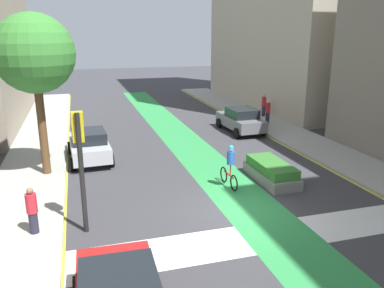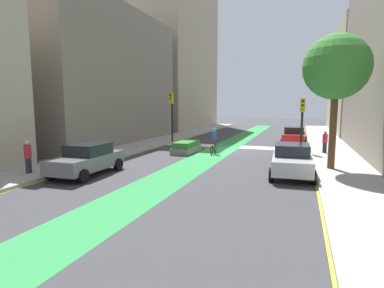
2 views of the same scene
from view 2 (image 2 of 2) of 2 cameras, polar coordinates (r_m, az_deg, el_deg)
name	(u,v)px [view 2 (image 2 of 2)]	position (r m, az deg, el deg)	size (l,w,h in m)	color
ground_plane	(229,150)	(24.29, 6.90, -1.10)	(120.00, 120.00, 0.00)	#38383D
bike_lane_paint	(221,149)	(24.45, 5.32, -1.02)	(2.40, 60.00, 0.01)	#2D8C47
crosswalk_band	(234,147)	(26.23, 7.86, -0.49)	(12.00, 1.80, 0.01)	silver
sidewalk_left	(334,154)	(23.83, 24.80, -1.70)	(3.00, 60.00, 0.15)	#9E9E99
curb_stripe_left	(311,154)	(23.74, 21.19, -1.72)	(0.16, 60.00, 0.01)	yellow
sidewalk_right	(144,145)	(26.90, -8.88, -0.16)	(3.00, 60.00, 0.15)	#9E9E99
curb_stripe_right	(160,146)	(26.24, -5.99, -0.46)	(0.16, 60.00, 0.01)	yellow
buildings_right_row	(76,5)	(30.23, -20.65, 22.99)	(9.14, 58.78, 27.00)	tan
traffic_signal_near_right	(172,109)	(27.53, -3.80, 6.55)	(0.35, 0.52, 4.55)	black
traffic_signal_near_left	(302,115)	(23.36, 19.72, 5.06)	(0.35, 0.52, 3.96)	black
car_grey_right_far	(87,159)	(16.37, -18.81, -2.65)	(2.11, 4.25, 1.57)	slate
car_red_left_near	(294,136)	(28.63, 18.39, 1.46)	(2.13, 4.25, 1.57)	#A51919
car_silver_left_far	(292,160)	(16.09, 17.94, -2.79)	(2.19, 4.28, 1.57)	#B2B7BF
cyclist_in_lane	(214,140)	(22.19, 4.06, 0.67)	(0.32, 1.73, 1.86)	black
pedestrian_sidewalk_left_a	(325,142)	(23.58, 23.37, 0.36)	(0.34, 0.34, 1.53)	#262638
pedestrian_sidewalk_right_b	(28,157)	(17.20, -28.06, -2.06)	(0.34, 0.34, 1.63)	#262638
street_tree_near	(336,68)	(17.88, 25.14, 12.65)	(3.35, 3.35, 6.97)	brown
median_planter	(186,147)	(22.71, -1.05, -0.60)	(1.33, 3.09, 0.85)	slate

